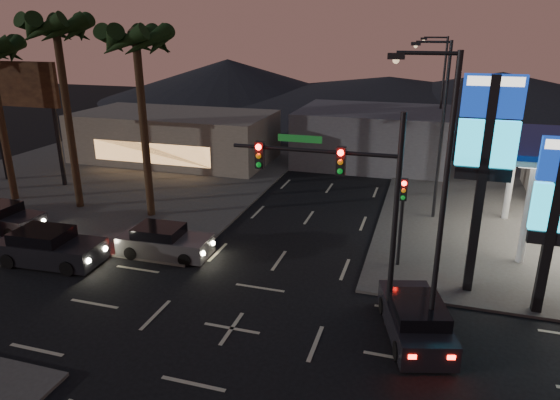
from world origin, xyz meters
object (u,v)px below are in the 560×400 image
(pylon_sign_tall, at_px, (487,144))
(pylon_sign_short, at_px, (556,201))
(car_lane_b_front, at_px, (164,242))
(car_lane_a_front, at_px, (49,248))
(traffic_signal_mast, at_px, (347,188))
(car_lane_b_mid, at_px, (1,218))
(suv_station, at_px, (416,319))

(pylon_sign_tall, height_order, pylon_sign_short, pylon_sign_tall)
(pylon_sign_short, bearing_deg, pylon_sign_tall, 158.20)
(car_lane_b_front, bearing_deg, car_lane_a_front, -154.07)
(pylon_sign_short, xyz_separation_m, traffic_signal_mast, (-7.24, -2.51, 0.57))
(car_lane_b_front, bearing_deg, traffic_signal_mast, -17.78)
(car_lane_b_front, xyz_separation_m, car_lane_b_mid, (-10.19, 0.23, 0.01))
(pylon_sign_tall, relative_size, traffic_signal_mast, 1.12)
(suv_station, bearing_deg, pylon_sign_tall, 63.76)
(car_lane_b_mid, distance_m, suv_station, 22.59)
(car_lane_a_front, relative_size, car_lane_b_front, 1.11)
(traffic_signal_mast, height_order, car_lane_b_mid, traffic_signal_mast)
(pylon_sign_short, relative_size, car_lane_a_front, 1.35)
(car_lane_a_front, height_order, car_lane_b_front, car_lane_a_front)
(pylon_sign_tall, distance_m, car_lane_b_front, 15.19)
(pylon_sign_tall, distance_m, traffic_signal_mast, 6.02)
(car_lane_a_front, bearing_deg, suv_station, -3.94)
(car_lane_b_mid, xyz_separation_m, suv_station, (22.28, -3.72, -0.00))
(pylon_sign_tall, bearing_deg, traffic_signal_mast, -143.48)
(pylon_sign_short, relative_size, car_lane_b_front, 1.51)
(car_lane_b_front, bearing_deg, suv_station, -16.13)
(traffic_signal_mast, bearing_deg, car_lane_b_front, 162.22)
(traffic_signal_mast, distance_m, suv_station, 5.32)
(car_lane_b_front, relative_size, car_lane_b_mid, 0.98)
(traffic_signal_mast, bearing_deg, suv_station, -10.36)
(car_lane_a_front, distance_m, suv_station, 16.93)
(traffic_signal_mast, bearing_deg, car_lane_b_mid, 170.64)
(pylon_sign_tall, distance_m, car_lane_b_mid, 24.92)
(pylon_sign_tall, relative_size, pylon_sign_short, 1.29)
(pylon_sign_tall, relative_size, car_lane_b_front, 1.94)
(traffic_signal_mast, height_order, car_lane_a_front, traffic_signal_mast)
(car_lane_b_front, distance_m, suv_station, 12.58)
(pylon_sign_tall, bearing_deg, car_lane_b_front, -177.88)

